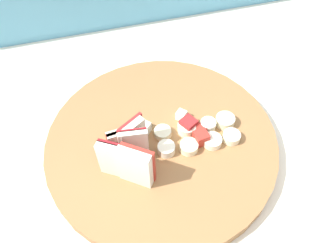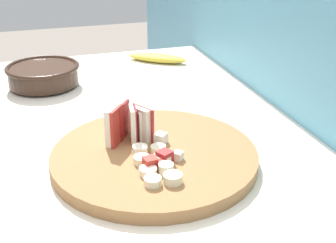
{
  "view_description": "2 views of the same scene",
  "coord_description": "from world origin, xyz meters",
  "views": [
    {
      "loc": [
        -0.03,
        -0.27,
        1.36
      ],
      "look_at": [
        0.06,
        0.02,
        0.97
      ],
      "focal_mm": 35.41,
      "sensor_mm": 36.0,
      "label": 1
    },
    {
      "loc": [
        0.7,
        -0.17,
        1.32
      ],
      "look_at": [
        0.04,
        0.04,
        1.0
      ],
      "focal_mm": 48.98,
      "sensor_mm": 36.0,
      "label": 2
    }
  ],
  "objects": [
    {
      "name": "apple_wedge_fan",
      "position": [
        -0.01,
        -0.02,
        0.98
      ],
      "size": [
        0.08,
        0.08,
        0.07
      ],
      "color": "#B22D23",
      "rests_on": "cutting_board"
    },
    {
      "name": "cutting_board",
      "position": [
        0.04,
        0.01,
        0.94
      ],
      "size": [
        0.35,
        0.35,
        0.02
      ],
      "primitive_type": "cylinder",
      "color": "olive",
      "rests_on": "tiled_countertop"
    },
    {
      "name": "tile_backsplash",
      "position": [
        0.0,
        0.35,
        0.69
      ],
      "size": [
        2.4,
        0.04,
        1.37
      ],
      "primitive_type": "cube",
      "color": "#5BA3C1",
      "rests_on": "ground"
    },
    {
      "name": "apple_dice_pile",
      "position": [
        0.08,
        0.02,
        0.96
      ],
      "size": [
        0.11,
        0.07,
        0.02
      ],
      "color": "white",
      "rests_on": "cutting_board"
    },
    {
      "name": "banana_slice_rows",
      "position": [
        0.1,
        0.0,
        0.96
      ],
      "size": [
        0.13,
        0.06,
        0.02
      ],
      "color": "white",
      "rests_on": "cutting_board"
    }
  ]
}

